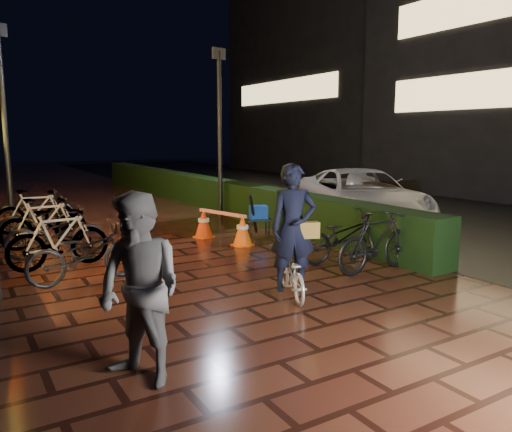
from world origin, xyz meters
TOP-DOWN VIEW (x-y plane):
  - ground at (0.00, 0.00)m, footprint 80.00×80.00m
  - asphalt_road at (9.00, 5.00)m, footprint 11.00×60.00m
  - hedge at (3.30, 8.00)m, footprint 0.70×20.00m
  - bystander_person at (-2.51, -2.99)m, footprint 1.06×1.15m
  - van at (5.46, 2.52)m, footprint 4.29×5.90m
  - far_buildings at (17.23, 9.61)m, footprint 9.08×31.00m
  - lamp_post_hedge at (2.73, 5.52)m, footprint 0.46×0.19m
  - lamp_post_sf at (-2.51, 9.55)m, footprint 0.54×0.23m
  - cyclist at (0.26, -1.61)m, footprint 0.96×1.49m
  - traffic_barrier at (1.21, 2.46)m, footprint 0.82×1.71m
  - cart_assembly at (2.23, 2.58)m, footprint 0.73×0.63m
  - parked_bikes_storefront at (-2.31, 3.75)m, footprint 2.10×6.35m
  - parked_bikes_hedge at (2.36, -0.77)m, footprint 1.93×1.56m

SIDE VIEW (x-z plane):
  - ground at x=0.00m, z-range 0.00..0.00m
  - asphalt_road at x=9.00m, z-range 0.00..0.01m
  - traffic_barrier at x=1.21m, z-range 0.00..0.70m
  - hedge at x=3.30m, z-range 0.00..1.00m
  - parked_bikes_storefront at x=-2.31m, z-range -0.03..1.07m
  - parked_bikes_hedge at x=2.36m, z-range -0.03..1.07m
  - cart_assembly at x=2.23m, z-range 0.01..1.07m
  - cyclist at x=0.26m, z-range -0.26..1.76m
  - van at x=5.46m, z-range 0.01..1.50m
  - bystander_person at x=-2.51m, z-range 0.00..1.90m
  - lamp_post_hedge at x=2.73m, z-range 0.24..5.08m
  - lamp_post_sf at x=-2.51m, z-range 0.28..5.96m
  - far_buildings at x=17.23m, z-range -0.53..13.47m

